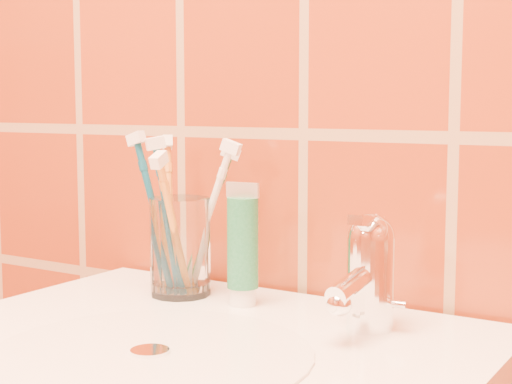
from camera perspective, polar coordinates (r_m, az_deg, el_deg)
The scene contains 9 objects.
glass_tumbler at distance 0.94m, azimuth -5.55°, elevation -3.97°, with size 0.07×0.07×0.12m, color white.
toothpaste_tube at distance 0.89m, azimuth -0.97°, elevation -4.11°, with size 0.04×0.04×0.14m.
faucet at distance 0.80m, azimuth 8.20°, elevation -5.51°, with size 0.05×0.11×0.12m.
toothbrush_0 at distance 0.94m, azimuth -3.69°, elevation -2.10°, with size 0.07×0.06×0.18m, color #1C6A37, non-canonical shape.
toothbrush_1 at distance 0.97m, azimuth -6.29°, elevation -1.65°, with size 0.07×0.07×0.19m, color #C47122, non-canonical shape.
toothbrush_2 at distance 0.95m, azimuth -7.32°, elevation -1.63°, with size 0.08×0.03×0.20m, color navy, non-canonical shape.
toothbrush_3 at distance 0.90m, azimuth -6.00°, elevation -2.62°, with size 0.03×0.09×0.18m, color orange, non-canonical shape.
toothbrush_4 at distance 0.92m, azimuth -6.35°, elevation -1.93°, with size 0.04×0.05×0.20m, color #0D5073, non-canonical shape.
toothbrush_5 at distance 0.93m, azimuth -3.59°, elevation -1.98°, with size 0.08×0.04×0.19m, color white, non-canonical shape.
Camera 1 is at (0.45, 0.37, 1.08)m, focal length 55.00 mm.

